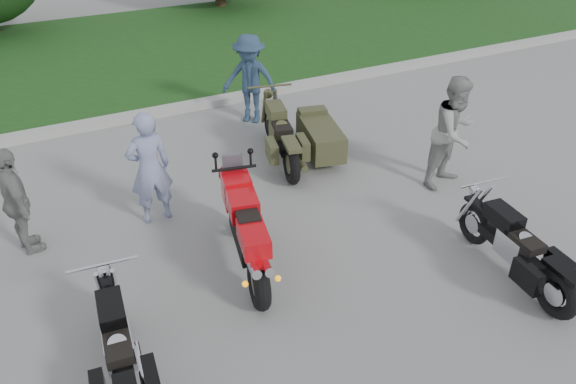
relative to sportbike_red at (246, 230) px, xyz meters
name	(u,v)px	position (x,y,z in m)	size (l,w,h in m)	color
ground	(304,285)	(0.50, -0.65, -0.62)	(80.00, 80.00, 0.00)	gray
curb	(170,110)	(0.50, 5.35, -0.54)	(60.00, 0.30, 0.15)	#ABA9A1
grass_strip	(125,53)	(0.50, 9.50, -0.55)	(60.00, 8.00, 0.14)	#25591E
sportbike_red	(246,230)	(0.00, 0.00, 0.00)	(0.70, 2.20, 1.05)	black
cruiser_left	(121,357)	(-1.88, -1.20, -0.19)	(0.42, 2.16, 0.83)	black
cruiser_right	(519,252)	(2.98, -1.74, -0.19)	(0.43, 2.18, 0.84)	black
cruiser_sidecar	(304,138)	(2.08, 2.33, -0.19)	(1.45, 2.32, 0.90)	black
person_stripe	(149,168)	(-0.78, 1.68, 0.25)	(0.63, 0.41, 1.73)	#8A94BC
person_grey	(454,132)	(3.83, 0.57, 0.30)	(0.89, 0.69, 1.83)	#9A9B95
person_denim	(250,79)	(1.88, 4.24, 0.26)	(1.14, 0.65, 1.76)	navy
person_back	(17,202)	(-2.56, 1.72, 0.16)	(0.91, 0.38, 1.56)	gray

